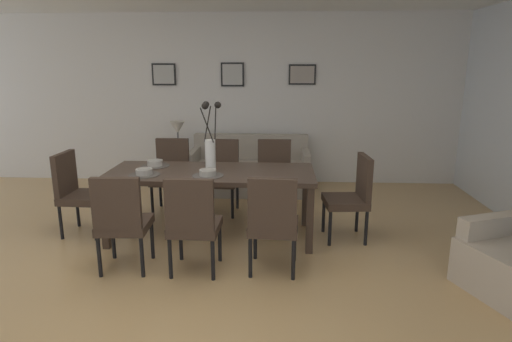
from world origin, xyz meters
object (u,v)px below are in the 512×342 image
(bowl_near_right, at_px, (155,162))
(dining_chair_mid_right, at_px, (274,173))
(dining_table, at_px, (211,177))
(table_lamp, at_px, (178,131))
(side_table, at_px, (179,172))
(dining_chair_head_east, at_px, (353,193))
(framed_picture_left, at_px, (164,74))
(dining_chair_near_left, at_px, (122,219))
(sofa, at_px, (250,172))
(dining_chair_mid_left, at_px, (273,220))
(bowl_near_left, at_px, (144,171))
(dining_chair_far_left, at_px, (193,220))
(framed_picture_center, at_px, (232,75))
(dining_chair_far_right, at_px, (221,172))
(bowl_far_left, at_px, (208,172))
(framed_picture_right, at_px, (302,75))
(centerpiece_vase, at_px, (210,145))
(dining_chair_near_right, at_px, (171,171))
(dining_chair_head_west, at_px, (76,189))

(bowl_near_right, bearing_deg, dining_chair_mid_right, 26.22)
(dining_table, height_order, table_lamp, table_lamp)
(side_table, bearing_deg, dining_chair_head_east, -37.85)
(bowl_near_right, bearing_deg, framed_picture_left, 100.96)
(dining_chair_near_left, height_order, sofa, dining_chair_near_left)
(dining_chair_mid_left, height_order, bowl_near_left, dining_chair_mid_left)
(dining_chair_far_left, distance_m, table_lamp, 2.80)
(dining_chair_head_east, bearing_deg, framed_picture_center, 123.77)
(dining_chair_far_right, bearing_deg, bowl_far_left, -89.53)
(dining_chair_far_right, bearing_deg, dining_chair_mid_left, -67.53)
(bowl_far_left, bearing_deg, framed_picture_right, 66.83)
(dining_table, bearing_deg, dining_chair_near_left, -127.76)
(centerpiece_vase, bearing_deg, bowl_near_right, 163.29)
(dining_chair_far_left, relative_size, side_table, 1.77)
(dining_table, height_order, dining_chair_mid_left, dining_chair_mid_left)
(bowl_near_left, height_order, side_table, bowl_near_left)
(dining_chair_near_left, xyz_separation_m, dining_chair_near_right, (0.02, 1.73, 0.00))
(bowl_far_left, height_order, framed_picture_left, framed_picture_left)
(side_table, bearing_deg, dining_chair_mid_right, -33.40)
(dining_chair_head_east, relative_size, framed_picture_center, 2.56)
(dining_table, relative_size, centerpiece_vase, 2.99)
(dining_chair_near_left, xyz_separation_m, bowl_near_left, (0.01, 0.67, 0.27))
(table_lamp, bearing_deg, dining_chair_head_east, -37.85)
(dining_chair_head_west, distance_m, bowl_near_left, 0.91)
(bowl_near_right, distance_m, framed_picture_center, 2.37)
(side_table, bearing_deg, dining_chair_mid_left, -61.04)
(sofa, relative_size, framed_picture_right, 4.26)
(bowl_far_left, bearing_deg, dining_table, 90.00)
(dining_chair_mid_left, distance_m, framed_picture_center, 3.40)
(dining_table, distance_m, framed_picture_right, 2.72)
(centerpiece_vase, bearing_deg, bowl_far_left, -90.26)
(dining_chair_far_right, height_order, bowl_near_right, dining_chair_far_right)
(dining_chair_far_right, bearing_deg, dining_chair_head_west, -150.93)
(sofa, relative_size, side_table, 3.36)
(framed_picture_left, bearing_deg, framed_picture_right, 0.00)
(dining_chair_near_right, bearing_deg, centerpiece_vase, -52.79)
(dining_table, xyz_separation_m, dining_chair_near_right, (-0.65, 0.86, -0.16))
(framed_picture_right, bearing_deg, dining_table, -114.95)
(sofa, bearing_deg, dining_table, -99.25)
(dining_table, xyz_separation_m, bowl_near_right, (-0.66, 0.20, 0.11))
(framed_picture_center, bearing_deg, bowl_near_left, -104.86)
(framed_picture_left, bearing_deg, bowl_near_right, -79.04)
(dining_table, height_order, sofa, sofa)
(side_table, bearing_deg, dining_chair_far_left, -74.45)
(dining_chair_far_right, relative_size, centerpiece_vase, 1.25)
(dining_chair_mid_left, distance_m, dining_chair_head_west, 2.34)
(framed_picture_center, bearing_deg, dining_chair_head_west, -123.37)
(side_table, xyz_separation_m, framed_picture_right, (1.84, 0.49, 1.43))
(centerpiece_vase, relative_size, sofa, 0.42)
(bowl_near_right, height_order, bowl_far_left, same)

